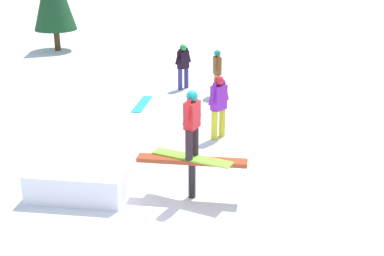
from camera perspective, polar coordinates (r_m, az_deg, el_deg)
The scene contains 8 objects.
ground_plane at distance 10.19m, azimuth 0.00°, elevation -7.36°, with size 60.00×60.00×0.00m, color white.
rail_feature at distance 9.89m, azimuth 0.00°, elevation -3.98°, with size 2.05×0.75×0.79m.
snow_kicker_ramp at distance 10.53m, azimuth -11.58°, elevation -5.12°, with size 1.80×1.50×0.56m, color white.
main_rider_on_rail at distance 9.60m, azimuth 0.00°, elevation 0.13°, with size 1.46×1.06×1.31m.
bystander_brown at distance 15.95m, azimuth 2.69°, elevation 6.15°, with size 0.22×0.58×1.41m.
bystander_black at distance 16.70m, azimuth -0.95°, elevation 6.83°, with size 0.56×0.45×1.41m.
bystander_purple at distance 12.66m, azimuth 2.86°, elevation 2.61°, with size 0.59×0.53×1.55m.
loose_snowboard_cyan at distance 15.43m, azimuth -5.34°, elevation 2.56°, with size 1.51×0.28×0.02m, color #2ABBC4.
Camera 1 is at (-0.91, -8.94, 4.79)m, focal length 50.00 mm.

